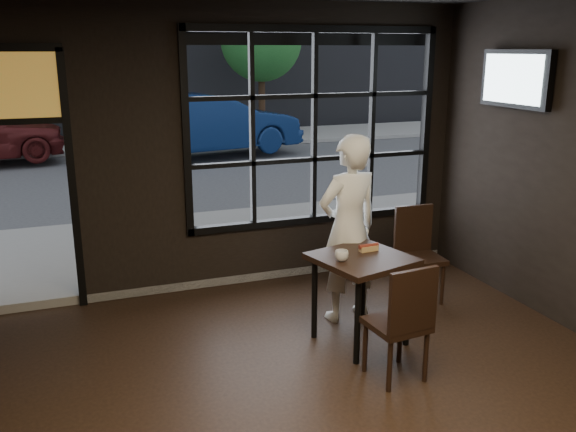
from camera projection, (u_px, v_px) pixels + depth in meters
name	position (u px, v px, depth m)	size (l,w,h in m)	color
window_frame	(314.00, 128.00, 7.06)	(3.06, 0.12, 2.28)	black
street_asphalt	(101.00, 115.00, 25.70)	(60.00, 41.00, 0.04)	#545456
cafe_table	(361.00, 299.00, 5.69)	(0.79, 0.79, 0.86)	black
chair_near	(397.00, 320.00, 5.04)	(0.45, 0.45, 1.03)	black
chair_window	(421.00, 256.00, 6.62)	(0.45, 0.45, 1.03)	black
man	(348.00, 229.00, 6.08)	(0.69, 0.46, 1.90)	white
hotdog	(369.00, 248.00, 5.72)	(0.20, 0.08, 0.06)	tan
cup	(342.00, 256.00, 5.45)	(0.12, 0.12, 0.10)	silver
tv	(516.00, 79.00, 6.32)	(0.11, 1.01, 0.59)	black
navy_car	(210.00, 124.00, 15.28)	(1.59, 4.56, 1.50)	#0C214F
tree_left	(60.00, 49.00, 16.48)	(2.24, 2.24, 3.82)	#332114
tree_right	(261.00, 41.00, 18.11)	(2.42, 2.42, 4.13)	#332114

